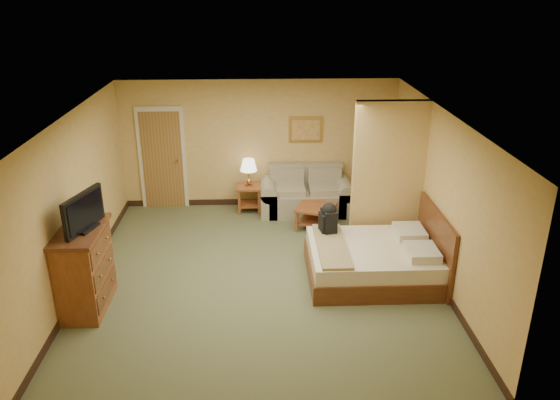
{
  "coord_description": "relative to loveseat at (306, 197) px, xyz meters",
  "views": [
    {
      "loc": [
        -0.01,
        -7.6,
        4.38
      ],
      "look_at": [
        0.32,
        0.6,
        1.06
      ],
      "focal_mm": 35.0,
      "sensor_mm": 36.0,
      "label": 1
    }
  ],
  "objects": [
    {
      "name": "left_wall",
      "position": [
        -3.69,
        -2.58,
        1.0
      ],
      "size": [
        0.02,
        6.0,
        2.6
      ],
      "primitive_type": "cube",
      "color": "tan",
      "rests_on": "floor"
    },
    {
      "name": "back_wall",
      "position": [
        -0.94,
        0.42,
        1.0
      ],
      "size": [
        5.5,
        0.02,
        2.6
      ],
      "primitive_type": "cube",
      "color": "tan",
      "rests_on": "floor"
    },
    {
      "name": "right_wall",
      "position": [
        1.81,
        -2.58,
        1.0
      ],
      "size": [
        0.02,
        6.0,
        2.6
      ],
      "primitive_type": "cube",
      "color": "tan",
      "rests_on": "floor"
    },
    {
      "name": "tv",
      "position": [
        -3.31,
        -3.35,
        1.17
      ],
      "size": [
        0.31,
        0.84,
        0.53
      ],
      "rotation": [
        0.0,
        0.0,
        -0.29
      ],
      "color": "black",
      "rests_on": "dresser"
    },
    {
      "name": "baseboard",
      "position": [
        -0.94,
        0.41,
        -0.24
      ],
      "size": [
        5.5,
        0.02,
        0.12
      ],
      "primitive_type": "cube",
      "color": "black",
      "rests_on": "floor"
    },
    {
      "name": "partition",
      "position": [
        1.21,
        -1.65,
        1.0
      ],
      "size": [
        1.2,
        0.15,
        2.6
      ],
      "primitive_type": "cube",
      "color": "tan",
      "rests_on": "floor"
    },
    {
      "name": "backpack",
      "position": [
        0.17,
        -2.18,
        0.52
      ],
      "size": [
        0.26,
        0.34,
        0.53
      ],
      "rotation": [
        0.0,
        0.0,
        0.19
      ],
      "color": "black",
      "rests_on": "bed"
    },
    {
      "name": "bed",
      "position": [
        0.88,
        -2.68,
        -0.0
      ],
      "size": [
        2.02,
        1.72,
        1.11
      ],
      "color": "#4F2612",
      "rests_on": "floor"
    },
    {
      "name": "table_lamp",
      "position": [
        -1.15,
        0.07,
        0.66
      ],
      "size": [
        0.33,
        0.33,
        0.55
      ],
      "color": "#AC793F",
      "rests_on": "side_table"
    },
    {
      "name": "side_table",
      "position": [
        -1.15,
        0.07,
        0.06
      ],
      "size": [
        0.5,
        0.5,
        0.54
      ],
      "color": "brown",
      "rests_on": "floor"
    },
    {
      "name": "wall_picture",
      "position": [
        0.0,
        0.4,
        1.3
      ],
      "size": [
        0.67,
        0.04,
        0.52
      ],
      "color": "#B78E3F",
      "rests_on": "back_wall"
    },
    {
      "name": "dresser",
      "position": [
        -3.41,
        -3.35,
        0.32
      ],
      "size": [
        0.6,
        1.15,
        1.23
      ],
      "color": "brown",
      "rests_on": "floor"
    },
    {
      "name": "ceiling",
      "position": [
        -0.94,
        -2.58,
        2.3
      ],
      "size": [
        6.0,
        6.0,
        0.0
      ],
      "primitive_type": "plane",
      "rotation": [
        3.14,
        0.0,
        0.0
      ],
      "color": "white",
      "rests_on": "back_wall"
    },
    {
      "name": "coffee_table",
      "position": [
        0.12,
        -0.79,
        0.01
      ],
      "size": [
        0.87,
        0.87,
        0.44
      ],
      "rotation": [
        0.0,
        0.0,
        -0.36
      ],
      "color": "brown",
      "rests_on": "floor"
    },
    {
      "name": "door",
      "position": [
        -2.89,
        0.39,
        0.73
      ],
      "size": [
        0.94,
        0.16,
        2.1
      ],
      "color": "beige",
      "rests_on": "floor"
    },
    {
      "name": "loveseat",
      "position": [
        0.0,
        0.0,
        0.0
      ],
      "size": [
        1.84,
        0.86,
        0.93
      ],
      "color": "gray",
      "rests_on": "floor"
    },
    {
      "name": "floor",
      "position": [
        -0.94,
        -2.58,
        -0.3
      ],
      "size": [
        6.0,
        6.0,
        0.0
      ],
      "primitive_type": "plane",
      "color": "#565C3B",
      "rests_on": "ground"
    }
  ]
}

